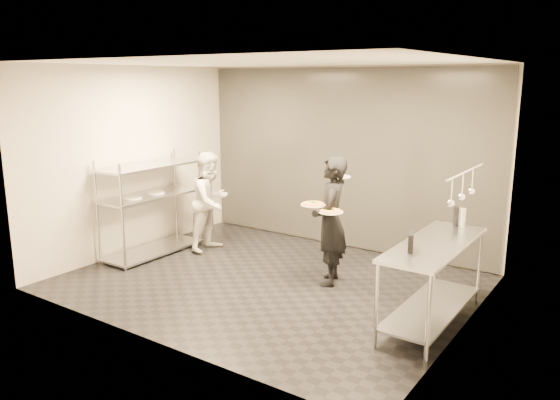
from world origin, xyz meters
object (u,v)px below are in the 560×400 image
Objects in this scene: pizza_plate_far at (331,211)px; bottle_clear at (463,217)px; pizza_plate_near at (313,204)px; waiter at (331,221)px; chef at (211,201)px; bottle_dark at (456,216)px; bottle_green at (458,216)px; pos_monitor at (411,241)px; salad_plate at (339,175)px; prep_counter at (433,269)px; pass_rack at (151,204)px.

bottle_clear is (1.43, 0.58, 0.00)m from pizza_plate_far.
pizza_plate_near is 1.03× the size of pizza_plate_far.
waiter is 2.24m from chef.
chef is 6.64× the size of bottle_dark.
bottle_green is at bearing 18.39° from pizza_plate_near.
pos_monitor is at bearing -97.98° from bottle_clear.
bottle_dark reaches higher than bottle_green.
waiter is at bearing -79.48° from salad_plate.
pizza_plate_near is at bearing -162.20° from bottle_clear.
prep_counter is at bearing 53.31° from pos_monitor.
pos_monitor is (1.53, -0.65, -0.06)m from pizza_plate_near.
pizza_plate_far is at bearing -71.37° from salad_plate.
prep_counter is 8.13× the size of bottle_green.
pos_monitor is at bearing 35.84° from waiter.
salad_plate is at bearing 155.24° from prep_counter.
pizza_plate_near is at bearing -62.40° from waiter.
waiter reaches higher than prep_counter.
pizza_plate_near is at bearing 137.46° from pos_monitor.
pos_monitor is 1.20m from bottle_green.
prep_counter is 5.71× the size of pizza_plate_near.
chef reaches higher than bottle_clear.
waiter is 5.27× the size of pizza_plate_near.
chef is 2.40m from pizza_plate_far.
pizza_plate_near is at bearing -103.66° from chef.
salad_plate reaches higher than bottle_green.
chef reaches higher than pizza_plate_near.
chef reaches higher than pizza_plate_far.
pizza_plate_far is at bearing 4.57° from waiter.
waiter is 0.34m from pizza_plate_near.
pizza_plate_near is (2.68, 0.26, 0.30)m from pass_rack.
prep_counter is at bearing -8.87° from pizza_plate_far.
salad_plate is 1.85m from pos_monitor.
pos_monitor is at bearing -94.62° from bottle_dark.
pizza_plate_near is 1.37× the size of bottle_dark.
bottle_dark is at bearing 10.28° from pass_rack.
waiter is at bearing 129.26° from pos_monitor.
bottle_dark reaches higher than bottle_clear.
pass_rack is 0.96× the size of waiter.
pos_monitor is (3.61, -1.05, 0.25)m from chef.
bottle_clear is at bearing 62.35° from pos_monitor.
prep_counter is 5.79× the size of salad_plate.
pizza_plate_near reaches higher than pizza_plate_far.
bottle_clear is at bearing 10.39° from pass_rack.
salad_plate is at bearing 14.51° from pass_rack.
chef reaches higher than pos_monitor.
waiter is at bearing 163.67° from prep_counter.
prep_counter is 0.88m from bottle_dark.
bottle_green reaches higher than pizza_plate_far.
waiter is at bearing 50.70° from pizza_plate_near.
salad_plate is (2.78, 0.72, 0.61)m from pass_rack.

